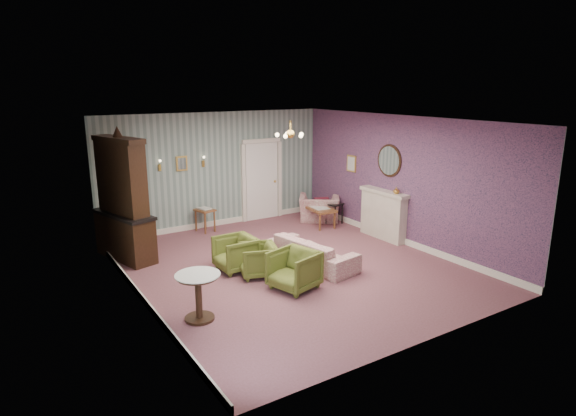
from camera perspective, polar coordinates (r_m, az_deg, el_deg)
floor at (r=9.80m, az=0.26°, el=-6.89°), size 7.00×7.00×0.00m
ceiling at (r=9.16m, az=0.29°, el=10.28°), size 7.00×7.00×0.00m
wall_back at (r=12.41m, az=-8.49°, el=4.44°), size 6.00×0.00×6.00m
wall_front at (r=6.80m, az=16.42°, el=-4.24°), size 6.00×0.00×6.00m
wall_left at (r=8.21m, az=-17.67°, el=-1.17°), size 0.00×7.00×7.00m
wall_right at (r=11.24m, az=13.29°, el=3.19°), size 0.00×7.00×7.00m
wall_right_floral at (r=11.23m, az=13.23°, el=3.18°), size 0.00×7.00×7.00m
door at (r=13.01m, az=-3.12°, el=3.37°), size 1.12×0.12×2.16m
olive_chair_a at (r=8.65m, az=0.71°, el=-7.09°), size 0.88×0.92×0.77m
olive_chair_b at (r=9.25m, az=-3.57°, el=-5.96°), size 0.81×0.83×0.69m
olive_chair_c at (r=9.57m, az=-6.21°, el=-5.15°), size 0.68×0.73×0.74m
sofa_chintz at (r=9.75m, az=2.88°, el=-4.62°), size 0.91×2.03×0.76m
wingback_chair at (r=12.94m, az=3.71°, el=0.48°), size 1.24×1.16×0.91m
dresser at (r=10.44m, az=-19.01°, el=1.38°), size 0.98×1.71×2.70m
fireplace at (r=11.62m, az=11.16°, el=-0.75°), size 0.30×1.40×1.16m
mantel_vase at (r=11.17m, az=12.65°, el=2.03°), size 0.15×0.15×0.15m
oval_mirror at (r=11.43m, az=11.83°, el=5.48°), size 0.04×0.76×0.84m
framed_print at (r=12.46m, az=7.49°, el=5.22°), size 0.04×0.34×0.42m
coffee_table at (r=12.51m, az=3.74°, el=-1.02°), size 0.64×1.01×0.49m
side_table_black at (r=12.69m, az=5.47°, el=-0.66°), size 0.45×0.45×0.56m
pedestal_table at (r=7.69m, az=-10.49°, el=-10.25°), size 0.90×0.90×0.76m
nesting_table at (r=12.16m, az=-9.74°, el=-1.33°), size 0.48×0.55×0.62m
gilt_mirror_back at (r=12.00m, az=-12.39°, el=5.14°), size 0.28×0.06×0.36m
sconce_left at (r=11.81m, az=-14.87°, el=4.85°), size 0.16×0.12×0.30m
sconce_right at (r=12.18m, az=-9.93°, el=5.39°), size 0.16×0.12×0.30m
chandelier at (r=9.18m, az=0.28°, el=8.60°), size 0.56×0.56×0.36m
burgundy_cushion at (r=12.79m, az=3.92°, el=0.42°), size 0.41×0.28×0.39m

